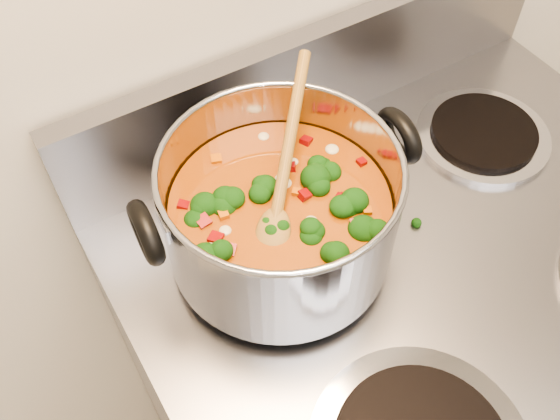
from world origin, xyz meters
name	(u,v)px	position (x,y,z in m)	size (l,w,h in m)	color
electric_range	(400,398)	(0.07, 1.16, 0.47)	(0.77, 0.70, 1.08)	gray
stockpot	(280,213)	(-0.10, 1.29, 1.01)	(0.33, 0.27, 0.16)	#9A9AA2
wooden_spoon	(282,185)	(-0.09, 1.30, 1.04)	(0.19, 0.20, 0.11)	olive
cooktop_crumbs	(335,172)	(0.03, 1.37, 0.92)	(0.23, 0.31, 0.01)	black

